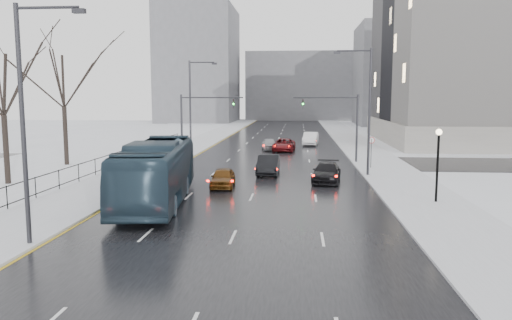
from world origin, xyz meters
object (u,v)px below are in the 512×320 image
(streetlight_r_mid, at_px, (367,105))
(sedan_right_far, at_px, (327,172))
(tree_park_e, at_px, (67,166))
(sedan_center_near, at_px, (223,178))
(sedan_right_distant, at_px, (311,139))
(streetlight_l_near, at_px, (27,113))
(sedan_right_near, at_px, (268,165))
(lamppost_r_mid, at_px, (438,155))
(sedan_right_cross, at_px, (284,145))
(streetlight_l_far, at_px, (192,103))
(mast_signal_right, at_px, (346,120))
(bus, at_px, (157,172))
(tree_park_d, at_px, (8,185))
(mast_signal_left, at_px, (192,119))
(no_uturn_sign, at_px, (371,143))
(sedan_center_far, at_px, (269,144))

(streetlight_r_mid, relative_size, sedan_right_far, 2.06)
(tree_park_e, xyz_separation_m, sedan_center_near, (15.89, -9.73, 0.71))
(sedan_right_distant, bearing_deg, sedan_center_near, -96.34)
(streetlight_l_near, relative_size, sedan_right_near, 2.11)
(lamppost_r_mid, bearing_deg, sedan_center_near, 162.20)
(sedan_right_cross, relative_size, sedan_right_distant, 1.01)
(streetlight_l_far, bearing_deg, streetlight_r_mid, -36.30)
(mast_signal_right, height_order, sedan_right_cross, mast_signal_right)
(bus, distance_m, sedan_right_far, 13.30)
(tree_park_d, distance_m, mast_signal_left, 17.96)
(streetlight_l_near, distance_m, no_uturn_sign, 29.81)
(tree_park_d, relative_size, tree_park_e, 0.93)
(tree_park_d, distance_m, streetlight_r_mid, 27.24)
(sedan_right_near, relative_size, sedan_right_far, 0.98)
(no_uturn_sign, distance_m, sedan_right_far, 8.23)
(streetlight_l_far, xyz_separation_m, sedan_right_far, (13.17, -14.91, -4.87))
(streetlight_l_near, relative_size, sedan_right_far, 2.06)
(tree_park_e, relative_size, no_uturn_sign, 5.00)
(sedan_center_far, bearing_deg, sedan_center_near, -102.15)
(streetlight_l_far, relative_size, sedan_center_near, 2.55)
(mast_signal_left, bearing_deg, sedan_right_near, -44.68)
(streetlight_l_near, distance_m, sedan_center_near, 16.19)
(tree_park_d, bearing_deg, lamppost_r_mid, -7.91)
(no_uturn_sign, distance_m, sedan_center_far, 17.69)
(sedan_center_far, bearing_deg, sedan_right_near, -94.82)
(lamppost_r_mid, distance_m, sedan_center_far, 31.01)
(mast_signal_left, distance_m, bus, 19.32)
(no_uturn_sign, distance_m, bus, 21.02)
(sedan_right_distant, bearing_deg, streetlight_r_mid, -75.67)
(sedan_right_cross, bearing_deg, sedan_center_far, 158.64)
(sedan_right_near, distance_m, sedan_right_cross, 17.63)
(streetlight_l_near, relative_size, sedan_right_distant, 1.98)
(tree_park_d, bearing_deg, streetlight_l_near, -55.47)
(tree_park_e, distance_m, sedan_center_far, 23.03)
(sedan_right_far, xyz_separation_m, sedan_center_far, (-5.50, 21.62, -0.00))
(mast_signal_right, bearing_deg, sedan_center_near, -125.06)
(sedan_right_cross, bearing_deg, mast_signal_left, -126.84)
(sedan_right_far, bearing_deg, no_uturn_sign, 65.57)
(streetlight_r_mid, relative_size, sedan_center_near, 2.55)
(streetlight_l_far, relative_size, no_uturn_sign, 3.70)
(sedan_center_near, bearing_deg, sedan_right_near, 61.82)
(mast_signal_left, bearing_deg, sedan_center_near, -69.92)
(tree_park_d, bearing_deg, bus, -22.37)
(tree_park_e, bearing_deg, sedan_right_distant, 43.08)
(mast_signal_left, relative_size, sedan_center_far, 1.58)
(streetlight_l_far, bearing_deg, tree_park_d, -118.15)
(tree_park_e, height_order, sedan_right_far, tree_park_e)
(streetlight_r_mid, xyz_separation_m, lamppost_r_mid, (2.83, -10.00, -2.67))
(streetlight_l_far, height_order, mast_signal_left, streetlight_l_far)
(no_uturn_sign, height_order, sedan_right_cross, no_uturn_sign)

